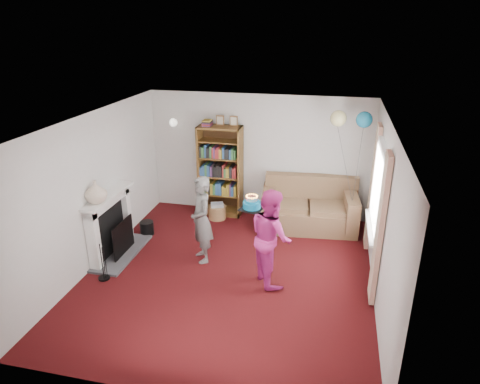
% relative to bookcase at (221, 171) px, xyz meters
% --- Properties ---
extents(ground, '(5.00, 5.00, 0.00)m').
position_rel_bookcase_xyz_m(ground, '(0.75, -2.30, -0.92)').
color(ground, black).
rests_on(ground, ground).
extents(wall_back, '(4.50, 0.02, 2.50)m').
position_rel_bookcase_xyz_m(wall_back, '(0.75, 0.21, 0.33)').
color(wall_back, silver).
rests_on(wall_back, ground).
extents(wall_left, '(0.02, 5.00, 2.50)m').
position_rel_bookcase_xyz_m(wall_left, '(-1.51, -2.30, 0.33)').
color(wall_left, silver).
rests_on(wall_left, ground).
extents(wall_right, '(0.02, 5.00, 2.50)m').
position_rel_bookcase_xyz_m(wall_right, '(3.01, -2.30, 0.33)').
color(wall_right, silver).
rests_on(wall_right, ground).
extents(ceiling, '(4.50, 5.00, 0.01)m').
position_rel_bookcase_xyz_m(ceiling, '(0.75, -2.30, 1.58)').
color(ceiling, white).
rests_on(ceiling, wall_back).
extents(fireplace, '(0.55, 1.80, 1.12)m').
position_rel_bookcase_xyz_m(fireplace, '(-1.34, -2.11, -0.41)').
color(fireplace, '#3F3F42').
rests_on(fireplace, ground).
extents(window_bay, '(0.14, 2.02, 2.20)m').
position_rel_bookcase_xyz_m(window_bay, '(2.95, -1.70, 0.28)').
color(window_bay, white).
rests_on(window_bay, ground).
extents(wall_sconce, '(0.16, 0.23, 0.16)m').
position_rel_bookcase_xyz_m(wall_sconce, '(-1.00, 0.06, 0.96)').
color(wall_sconce, gold).
rests_on(wall_sconce, ground).
extents(bookcase, '(0.89, 0.42, 2.08)m').
position_rel_bookcase_xyz_m(bookcase, '(0.00, 0.00, 0.00)').
color(bookcase, '#472B14').
rests_on(bookcase, ground).
extents(sofa, '(1.83, 0.97, 0.97)m').
position_rel_bookcase_xyz_m(sofa, '(1.86, -0.23, -0.56)').
color(sofa, brown).
rests_on(sofa, ground).
extents(wicker_basket, '(0.36, 0.36, 0.33)m').
position_rel_bookcase_xyz_m(wicker_basket, '(-0.00, -0.32, -0.77)').
color(wicker_basket, '#A47E4C').
rests_on(wicker_basket, ground).
extents(person_striped, '(0.60, 0.65, 1.49)m').
position_rel_bookcase_xyz_m(person_striped, '(0.20, -1.95, -0.17)').
color(person_striped, black).
rests_on(person_striped, ground).
extents(person_magenta, '(0.88, 0.93, 1.53)m').
position_rel_bookcase_xyz_m(person_magenta, '(1.42, -2.31, -0.16)').
color(person_magenta, '#AF2370').
rests_on(person_magenta, ground).
extents(birthday_cake, '(0.33, 0.33, 0.22)m').
position_rel_bookcase_xyz_m(birthday_cake, '(1.08, -2.15, 0.27)').
color(birthday_cake, black).
rests_on(birthday_cake, ground).
extents(balloons, '(0.73, 0.29, 1.68)m').
position_rel_bookcase_xyz_m(balloons, '(2.49, -0.41, 1.30)').
color(balloons, '#3F3F3F').
rests_on(balloons, ground).
extents(mantel_vase, '(0.44, 0.44, 0.36)m').
position_rel_bookcase_xyz_m(mantel_vase, '(-1.37, -2.45, 0.39)').
color(mantel_vase, beige).
rests_on(mantel_vase, fireplace).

